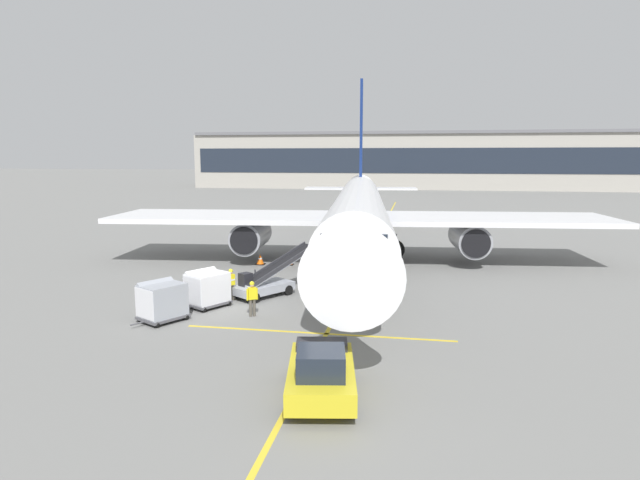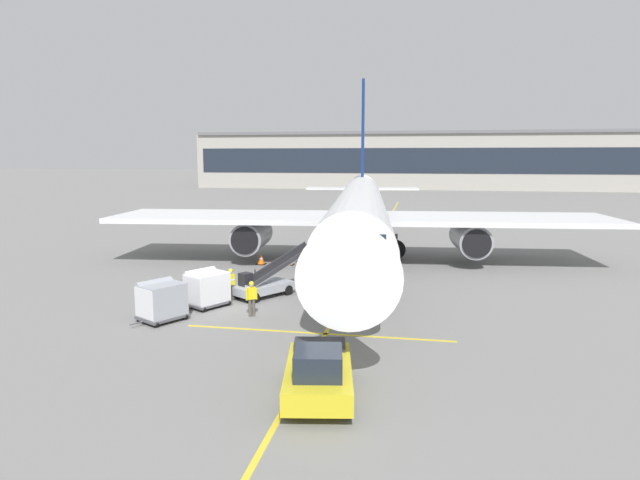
% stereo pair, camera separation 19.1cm
% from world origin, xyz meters
% --- Properties ---
extents(ground_plane, '(600.00, 600.00, 0.00)m').
position_xyz_m(ground_plane, '(0.00, 0.00, 0.00)').
color(ground_plane, slate).
extents(parked_airplane, '(36.77, 46.28, 15.49)m').
position_xyz_m(parked_airplane, '(5.47, 13.86, 3.69)').
color(parked_airplane, white).
rests_on(parked_airplane, ground).
extents(belt_loader, '(4.08, 5.22, 2.63)m').
position_xyz_m(belt_loader, '(1.57, 2.74, 0.81)').
color(belt_loader, '#A3A8B2').
rests_on(belt_loader, ground).
extents(baggage_cart_lead, '(2.38, 2.76, 1.91)m').
position_xyz_m(baggage_cart_lead, '(-0.86, 0.01, 1.00)').
color(baggage_cart_lead, '#515156').
rests_on(baggage_cart_lead, ground).
extents(baggage_cart_second, '(2.38, 2.76, 1.91)m').
position_xyz_m(baggage_cart_second, '(-2.00, -2.71, 1.00)').
color(baggage_cart_second, '#515156').
rests_on(baggage_cart_second, ground).
extents(pushback_tug, '(2.80, 4.69, 1.83)m').
position_xyz_m(pushback_tug, '(6.84, -9.47, 0.83)').
color(pushback_tug, gold).
rests_on(pushback_tug, ground).
extents(ground_crew_by_loader, '(0.49, 0.41, 1.74)m').
position_xyz_m(ground_crew_by_loader, '(1.97, -1.25, 1.00)').
color(ground_crew_by_loader, '#514C42').
rests_on(ground_crew_by_loader, ground).
extents(ground_crew_by_carts, '(0.39, 0.51, 1.74)m').
position_xyz_m(ground_crew_by_carts, '(-0.02, 1.37, 1.00)').
color(ground_crew_by_carts, '#514C42').
rests_on(ground_crew_by_carts, ground).
extents(ground_crew_marshaller, '(0.56, 0.30, 1.74)m').
position_xyz_m(ground_crew_marshaller, '(-0.84, -0.15, 1.00)').
color(ground_crew_marshaller, black).
rests_on(ground_crew_marshaller, ground).
extents(safety_cone_engine_keepout, '(0.67, 0.67, 0.76)m').
position_xyz_m(safety_cone_engine_keepout, '(-1.34, 11.24, 0.37)').
color(safety_cone_engine_keepout, black).
rests_on(safety_cone_engine_keepout, ground).
extents(safety_cone_wingtip, '(0.55, 0.55, 0.63)m').
position_xyz_m(safety_cone_wingtip, '(0.78, 11.47, 0.30)').
color(safety_cone_wingtip, black).
rests_on(safety_cone_wingtip, ground).
extents(apron_guidance_line_lead_in, '(0.20, 110.00, 0.01)m').
position_xyz_m(apron_guidance_line_lead_in, '(5.95, 12.99, 0.00)').
color(apron_guidance_line_lead_in, yellow).
rests_on(apron_guidance_line_lead_in, ground).
extents(apron_guidance_line_stop_bar, '(12.00, 0.20, 0.01)m').
position_xyz_m(apron_guidance_line_stop_bar, '(5.55, -3.22, 0.00)').
color(apron_guidance_line_stop_bar, yellow).
rests_on(apron_guidance_line_stop_bar, ground).
extents(terminal_building, '(107.00, 21.53, 13.71)m').
position_xyz_m(terminal_building, '(7.75, 114.27, 6.80)').
color(terminal_building, '#A8A399').
rests_on(terminal_building, ground).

